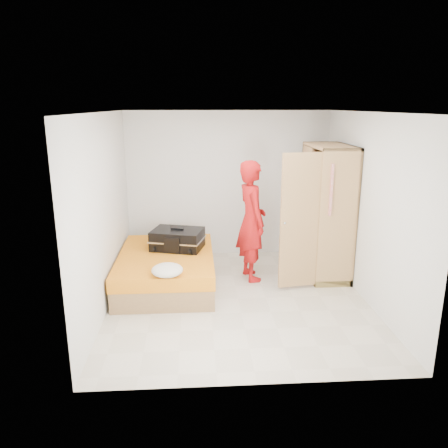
{
  "coord_description": "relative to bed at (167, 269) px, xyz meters",
  "views": [
    {
      "loc": [
        -0.58,
        -5.73,
        2.69
      ],
      "look_at": [
        -0.17,
        0.43,
        1.0
      ],
      "focal_mm": 35.0,
      "sensor_mm": 36.0,
      "label": 1
    }
  ],
  "objects": [
    {
      "name": "suitcase",
      "position": [
        0.17,
        0.24,
        0.4
      ],
      "size": [
        0.9,
        0.75,
        0.34
      ],
      "rotation": [
        0.0,
        0.0,
        -0.27
      ],
      "color": "black",
      "rests_on": "bed"
    },
    {
      "name": "person",
      "position": [
        1.33,
        0.18,
        0.69
      ],
      "size": [
        0.59,
        0.77,
        1.89
      ],
      "primitive_type": "imported",
      "rotation": [
        0.0,
        0.0,
        1.78
      ],
      "color": "red",
      "rests_on": "ground"
    },
    {
      "name": "round_cushion",
      "position": [
        0.07,
        -0.9,
        0.33
      ],
      "size": [
        0.42,
        0.42,
        0.16
      ],
      "primitive_type": "ellipsoid",
      "color": "silver",
      "rests_on": "bed"
    },
    {
      "name": "pillow",
      "position": [
        0.13,
        0.85,
        0.3
      ],
      "size": [
        0.63,
        0.4,
        0.11
      ],
      "primitive_type": "cube",
      "rotation": [
        0.0,
        0.0,
        0.19
      ],
      "color": "silver",
      "rests_on": "bed"
    },
    {
      "name": "bed",
      "position": [
        0.0,
        0.0,
        0.0
      ],
      "size": [
        1.42,
        2.02,
        0.5
      ],
      "color": "olive",
      "rests_on": "ground"
    },
    {
      "name": "room",
      "position": [
        1.05,
        -0.6,
        1.05
      ],
      "size": [
        4.0,
        4.02,
        2.6
      ],
      "color": "beige",
      "rests_on": "ground"
    },
    {
      "name": "wardrobe",
      "position": [
        2.5,
        0.25,
        0.75
      ],
      "size": [
        1.17,
        1.27,
        2.1
      ],
      "color": "tan",
      "rests_on": "ground"
    }
  ]
}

